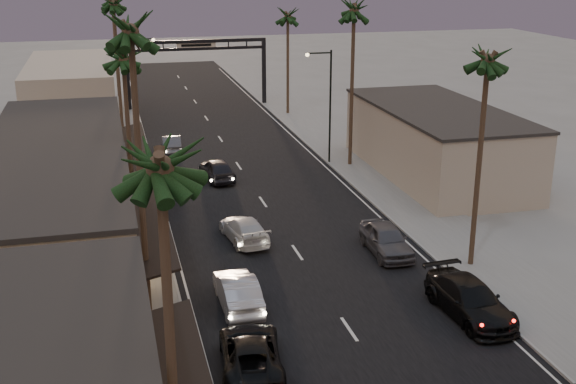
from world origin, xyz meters
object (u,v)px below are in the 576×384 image
oncoming_silver (238,291)px  palm_lc (123,52)px  streetlight_right (327,98)px  oncoming_pickup (251,353)px  palm_ra (489,51)px  palm_rb (354,4)px  palm_rc (288,12)px  curbside_black (470,300)px  arch (197,56)px  streetlight_left (137,78)px  palm_lb (130,22)px  palm_la (159,151)px

oncoming_silver → palm_lc: bearing=-73.3°
streetlight_right → oncoming_pickup: 30.81m
palm_ra → palm_rb: palm_rb is taller
palm_rc → curbside_black: (-2.81, -45.16, -9.64)m
arch → palm_rb: size_ratio=1.07×
streetlight_left → arch: bearing=60.0°
palm_lb → oncoming_silver: palm_lb is taller
streetlight_right → streetlight_left: bearing=136.8°
palm_ra → arch: bearing=100.6°
palm_ra → palm_rc: (0.00, 40.00, -0.97)m
palm_rb → curbside_black: 27.84m
palm_rb → oncoming_pickup: size_ratio=2.70×
palm_ra → palm_rb: size_ratio=0.93×
streetlight_right → palm_rb: 7.35m
palm_lb → palm_ra: size_ratio=1.15×
palm_la → palm_lb: size_ratio=0.87×
curbside_black → palm_lc: bearing=126.4°
oncoming_silver → oncoming_pickup: bearing=84.4°
streetlight_right → palm_rc: 19.75m
palm_lc → palm_rc: 32.86m
streetlight_right → palm_rc: bearing=84.9°
streetlight_left → palm_lc: 22.65m
palm_lb → curbside_black: size_ratio=2.65×
arch → streetlight_right: (6.92, -25.00, -0.20)m
streetlight_left → palm_lc: palm_lc is taller
palm_la → palm_lb: palm_lb is taller
palm_rb → palm_ra: bearing=-90.0°
oncoming_pickup → curbside_black: size_ratio=0.92×
palm_lb → curbside_black: bearing=-12.4°
streetlight_left → palm_ra: size_ratio=0.68×
streetlight_left → oncoming_pickup: size_ratio=1.71×
palm_lb → palm_rc: bearing=67.7°
arch → palm_ra: 47.17m
palm_lc → palm_rb: (17.20, 8.00, 1.95)m
palm_ra → palm_la: bearing=-138.9°
arch → palm_rc: palm_rc is taller
arch → oncoming_pickup: 53.51m
palm_rc → streetlight_right: bearing=-95.1°
palm_lb → palm_ra: 17.42m
streetlight_left → oncoming_silver: bearing=-86.0°
palm_rb → oncoming_silver: bearing=-121.1°
palm_lc → oncoming_silver: size_ratio=2.52×
palm_lb → palm_la: bearing=-90.0°
streetlight_right → palm_rb: (1.68, -1.00, 7.09)m
streetlight_left → palm_lc: (-1.68, -22.00, 5.14)m
palm_rb → oncoming_silver: (-13.02, -21.57, -11.62)m
arch → oncoming_pickup: size_ratio=2.89×
arch → palm_rc: (8.60, -6.00, 4.94)m
palm_la → oncoming_silver: palm_la is taller
oncoming_pickup → palm_rb: bearing=-109.0°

